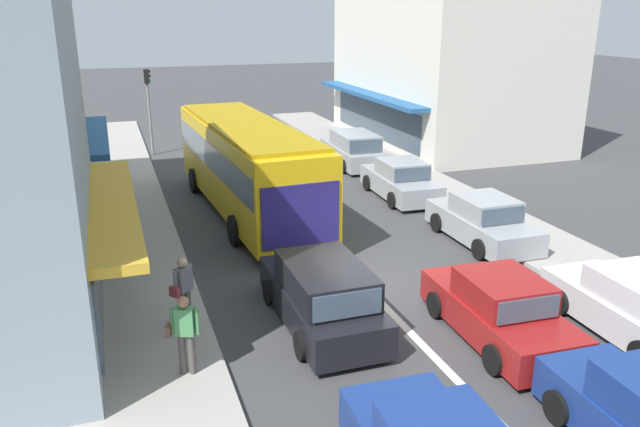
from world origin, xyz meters
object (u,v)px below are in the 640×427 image
object	(u,v)px
wagon_adjacent_lane_trail	(322,295)
pedestrian_with_handbag_near	(185,330)
parked_wagon_kerb_rear	(353,150)
pedestrian_browsing_midblock	(183,287)
parked_sedan_kerb_front	(633,307)
sedan_queue_far_back	(499,311)
traffic_light_downstreet	(148,97)
parked_sedan_kerb_third	(401,181)
parked_sedan_kerb_second	(483,222)
city_bus	(247,161)

from	to	relation	value
wagon_adjacent_lane_trail	pedestrian_with_handbag_near	world-z (taller)	pedestrian_with_handbag_near
parked_wagon_kerb_rear	pedestrian_browsing_midblock	world-z (taller)	pedestrian_browsing_midblock
parked_wagon_kerb_rear	wagon_adjacent_lane_trail	bearing A→B (deg)	-114.46
parked_sedan_kerb_front	parked_wagon_kerb_rear	bearing A→B (deg)	89.73
wagon_adjacent_lane_trail	pedestrian_browsing_midblock	size ratio (longest dim) A/B	2.76
sedan_queue_far_back	pedestrian_browsing_midblock	world-z (taller)	pedestrian_browsing_midblock
sedan_queue_far_back	traffic_light_downstreet	world-z (taller)	traffic_light_downstreet
traffic_light_downstreet	pedestrian_with_handbag_near	distance (m)	20.79
parked_sedan_kerb_third	wagon_adjacent_lane_trail	bearing A→B (deg)	-125.44
parked_sedan_kerb_second	parked_sedan_kerb_front	bearing A→B (deg)	-91.21
traffic_light_downstreet	parked_sedan_kerb_third	bearing A→B (deg)	-51.97
parked_sedan_kerb_second	pedestrian_browsing_midblock	bearing A→B (deg)	-163.73
parked_sedan_kerb_second	parked_sedan_kerb_third	world-z (taller)	same
parked_wagon_kerb_rear	pedestrian_browsing_midblock	bearing A→B (deg)	-125.13
parked_sedan_kerb_third	pedestrian_browsing_midblock	xyz separation A→B (m)	(-9.19, -7.98, 0.40)
parked_sedan_kerb_front	city_bus	bearing A→B (deg)	118.28
parked_sedan_kerb_second	parked_wagon_kerb_rear	xyz separation A→B (m)	(-0.05, 10.60, 0.08)
sedan_queue_far_back	pedestrian_with_handbag_near	size ratio (longest dim) A/B	2.62
city_bus	pedestrian_browsing_midblock	distance (m)	8.64
parked_sedan_kerb_front	traffic_light_downstreet	bearing A→B (deg)	111.12
city_bus	parked_wagon_kerb_rear	size ratio (longest dim) A/B	2.41
pedestrian_with_handbag_near	pedestrian_browsing_midblock	bearing A→B (deg)	83.44
parked_sedan_kerb_third	pedestrian_with_handbag_near	xyz separation A→B (m)	(-9.42, -9.95, 0.40)
wagon_adjacent_lane_trail	parked_sedan_kerb_front	size ratio (longest dim) A/B	1.06
city_bus	sedan_queue_far_back	distance (m)	11.06
parked_sedan_kerb_third	parked_wagon_kerb_rear	size ratio (longest dim) A/B	0.93
wagon_adjacent_lane_trail	city_bus	bearing A→B (deg)	88.42
sedan_queue_far_back	parked_wagon_kerb_rear	world-z (taller)	parked_wagon_kerb_rear
sedan_queue_far_back	parked_sedan_kerb_third	bearing A→B (deg)	75.33
city_bus	pedestrian_with_handbag_near	bearing A→B (deg)	-109.13
city_bus	traffic_light_downstreet	world-z (taller)	traffic_light_downstreet
parked_sedan_kerb_second	parked_wagon_kerb_rear	distance (m)	10.60
sedan_queue_far_back	pedestrian_browsing_midblock	size ratio (longest dim) A/B	2.62
parked_sedan_kerb_front	parked_sedan_kerb_third	distance (m)	11.33
parked_sedan_kerb_second	pedestrian_with_handbag_near	size ratio (longest dim) A/B	2.58
sedan_queue_far_back	parked_sedan_kerb_front	distance (m)	2.99
pedestrian_browsing_midblock	parked_sedan_kerb_second	bearing A→B (deg)	16.27
traffic_light_downstreet	pedestrian_browsing_midblock	bearing A→B (deg)	-92.41
city_bus	pedestrian_with_handbag_near	size ratio (longest dim) A/B	6.73
sedan_queue_far_back	parked_sedan_kerb_second	world-z (taller)	same
parked_sedan_kerb_second	parked_sedan_kerb_third	distance (m)	5.23
parked_wagon_kerb_rear	sedan_queue_far_back	bearing A→B (deg)	-100.55
parked_wagon_kerb_rear	pedestrian_with_handbag_near	bearing A→B (deg)	-122.13
city_bus	parked_sedan_kerb_third	distance (m)	6.09
parked_wagon_kerb_rear	parked_sedan_kerb_second	bearing A→B (deg)	-89.72
city_bus	parked_wagon_kerb_rear	bearing A→B (deg)	41.06
pedestrian_with_handbag_near	parked_sedan_kerb_front	bearing A→B (deg)	-8.28
pedestrian_with_handbag_near	city_bus	bearing A→B (deg)	70.87
parked_sedan_kerb_front	traffic_light_downstreet	distance (m)	23.77
pedestrian_with_handbag_near	sedan_queue_far_back	bearing A→B (deg)	-4.93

